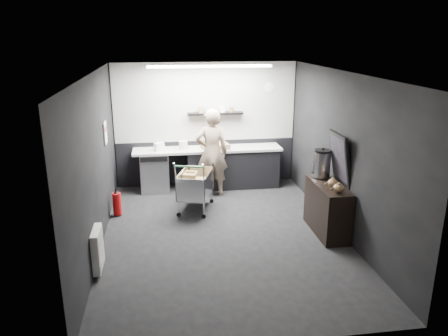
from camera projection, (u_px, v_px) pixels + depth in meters
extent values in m
plane|color=black|center=(224.00, 235.00, 7.41)|extent=(5.50, 5.50, 0.00)
plane|color=silver|center=(223.00, 73.00, 6.61)|extent=(5.50, 5.50, 0.00)
plane|color=black|center=(206.00, 125.00, 9.61)|extent=(5.50, 0.00, 5.50)
plane|color=black|center=(262.00, 233.00, 4.41)|extent=(5.50, 0.00, 5.50)
plane|color=black|center=(95.00, 164.00, 6.74)|extent=(0.00, 5.50, 5.50)
plane|color=black|center=(342.00, 154.00, 7.28)|extent=(0.00, 5.50, 5.50)
cube|color=#B4B3AF|center=(206.00, 102.00, 9.44)|extent=(3.95, 0.02, 1.70)
cube|color=black|center=(206.00, 162.00, 9.84)|extent=(3.95, 0.02, 1.00)
cube|color=black|center=(215.00, 113.00, 9.43)|extent=(1.20, 0.22, 0.04)
cylinder|color=white|center=(269.00, 87.00, 9.54)|extent=(0.20, 0.03, 0.20)
cube|color=white|center=(105.00, 133.00, 7.91)|extent=(0.02, 0.30, 0.40)
cube|color=red|center=(105.00, 129.00, 7.89)|extent=(0.02, 0.22, 0.10)
cube|color=white|center=(97.00, 249.00, 6.19)|extent=(0.10, 0.50, 0.60)
cube|color=white|center=(210.00, 66.00, 8.37)|extent=(2.40, 0.20, 0.04)
cube|color=black|center=(233.00, 168.00, 9.65)|extent=(2.00, 0.56, 0.85)
cube|color=silver|center=(208.00, 149.00, 9.44)|extent=(3.20, 0.60, 0.05)
cube|color=#9EA0A5|center=(155.00, 171.00, 9.41)|extent=(0.60, 0.58, 0.85)
cube|color=black|center=(154.00, 159.00, 9.03)|extent=(0.56, 0.02, 0.10)
imported|color=beige|center=(212.00, 153.00, 9.00)|extent=(0.67, 0.44, 1.84)
cube|color=silver|center=(196.00, 194.00, 8.40)|extent=(0.79, 0.99, 0.02)
cube|color=silver|center=(181.00, 184.00, 8.30)|extent=(0.28, 0.83, 0.46)
cube|color=silver|center=(209.00, 183.00, 8.37)|extent=(0.28, 0.83, 0.46)
cube|color=silver|center=(197.00, 191.00, 7.93)|extent=(0.54, 0.19, 0.46)
cube|color=silver|center=(194.00, 177.00, 8.73)|extent=(0.54, 0.19, 0.46)
cylinder|color=silver|center=(185.00, 210.00, 8.04)|extent=(0.02, 0.02, 0.30)
cylinder|color=silver|center=(210.00, 208.00, 8.10)|extent=(0.02, 0.02, 0.30)
cylinder|color=silver|center=(182.00, 195.00, 8.78)|extent=(0.02, 0.02, 0.30)
cylinder|color=silver|center=(206.00, 193.00, 8.84)|extent=(0.02, 0.02, 0.30)
cylinder|color=#23823F|center=(197.00, 167.00, 7.74)|extent=(0.54, 0.20, 0.03)
cube|color=olive|center=(189.00, 183.00, 8.42)|extent=(0.32, 0.36, 0.39)
cube|color=olive|center=(203.00, 187.00, 8.25)|extent=(0.30, 0.34, 0.34)
cylinder|color=black|center=(185.00, 216.00, 8.08)|extent=(0.09, 0.05, 0.08)
cylinder|color=black|center=(183.00, 201.00, 8.82)|extent=(0.09, 0.05, 0.08)
cylinder|color=black|center=(210.00, 215.00, 8.14)|extent=(0.09, 0.05, 0.08)
cylinder|color=black|center=(206.00, 200.00, 8.88)|extent=(0.09, 0.05, 0.08)
cube|color=black|center=(327.00, 209.00, 7.40)|extent=(0.43, 1.15, 0.87)
cylinder|color=silver|center=(322.00, 164.00, 7.56)|extent=(0.29, 0.29, 0.44)
cylinder|color=black|center=(323.00, 151.00, 7.49)|extent=(0.29, 0.29, 0.04)
sphere|color=black|center=(323.00, 149.00, 7.48)|extent=(0.05, 0.05, 0.05)
ellipsoid|color=brown|center=(333.00, 183.00, 7.11)|extent=(0.17, 0.17, 0.14)
ellipsoid|color=brown|center=(339.00, 188.00, 6.88)|extent=(0.17, 0.17, 0.14)
cube|color=black|center=(340.00, 158.00, 7.21)|extent=(0.20, 0.67, 0.86)
cube|color=black|center=(339.00, 159.00, 7.21)|extent=(0.14, 0.58, 0.74)
cylinder|color=red|center=(117.00, 204.00, 8.14)|extent=(0.16, 0.16, 0.42)
cone|color=black|center=(116.00, 192.00, 8.07)|extent=(0.11, 0.11, 0.06)
cylinder|color=black|center=(116.00, 190.00, 8.06)|extent=(0.03, 0.03, 0.06)
cube|color=olive|center=(215.00, 146.00, 9.39)|extent=(0.62, 0.51, 0.11)
cylinder|color=silver|center=(183.00, 145.00, 9.33)|extent=(0.18, 0.18, 0.18)
cube|color=white|center=(159.00, 147.00, 9.22)|extent=(0.23, 0.21, 0.17)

